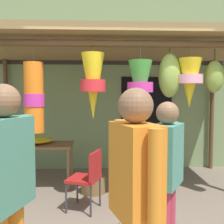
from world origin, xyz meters
name	(u,v)px	position (x,y,z in m)	size (l,w,h in m)	color
ground_plane	(121,216)	(0.00, 0.00, 0.00)	(30.00, 30.00, 0.00)	#756656
shop_facade	(112,81)	(0.01, 2.42, 1.91)	(9.90, 0.29, 3.83)	#7A9360
market_stall_canopy	(118,60)	(0.02, 0.99, 2.19)	(4.89, 2.35, 2.58)	brown
display_table	(34,149)	(-1.43, 1.26, 0.66)	(1.35, 0.63, 0.75)	brown
flower_heap_on_table	(31,140)	(-1.50, 1.31, 0.81)	(0.78, 0.54, 0.12)	yellow
folding_chair	(88,175)	(-0.43, 0.20, 0.50)	(0.51, 0.51, 0.84)	#AD1E1E
wicker_basket_by_table	(93,185)	(-0.38, 0.86, 0.13)	(0.40, 0.40, 0.27)	brown
vendor_in_orange	(6,184)	(-0.93, -1.59, 1.00)	(0.33, 0.57, 1.69)	orange
shopper_by_bananas	(167,170)	(0.35, -1.00, 0.91)	(0.40, 0.52, 1.56)	#B23347
passerby_at_right	(135,193)	(-0.05, -1.76, 0.98)	(0.33, 0.57, 1.66)	silver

